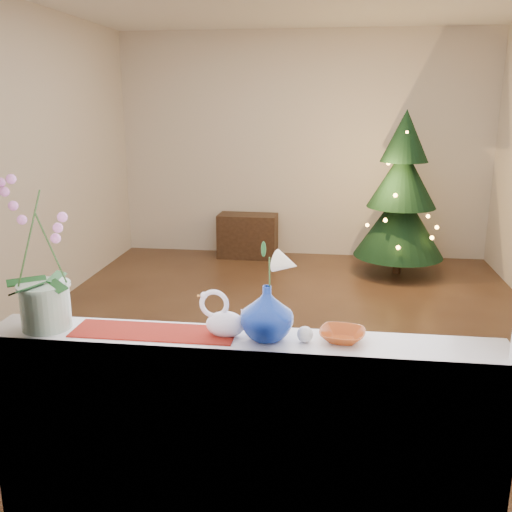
{
  "coord_description": "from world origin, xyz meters",
  "views": [
    {
      "loc": [
        0.35,
        -4.56,
        1.87
      ],
      "look_at": [
        -0.07,
        -1.4,
        1.01
      ],
      "focal_mm": 40.0,
      "sensor_mm": 36.0,
      "label": 1
    }
  ],
  "objects": [
    {
      "name": "ground",
      "position": [
        0.0,
        0.0,
        0.0
      ],
      "size": [
        5.0,
        5.0,
        0.0
      ],
      "primitive_type": "plane",
      "color": "#392417",
      "rests_on": "ground"
    },
    {
      "name": "wall_back",
      "position": [
        0.0,
        2.5,
        1.35
      ],
      "size": [
        4.5,
        0.1,
        2.7
      ],
      "primitive_type": "cube",
      "color": "beige",
      "rests_on": "ground"
    },
    {
      "name": "wall_front",
      "position": [
        0.0,
        -2.5,
        1.35
      ],
      "size": [
        4.5,
        0.1,
        2.7
      ],
      "primitive_type": "cube",
      "color": "beige",
      "rests_on": "ground"
    },
    {
      "name": "wall_left",
      "position": [
        -2.25,
        0.0,
        1.35
      ],
      "size": [
        0.1,
        5.0,
        2.7
      ],
      "primitive_type": "cube",
      "color": "beige",
      "rests_on": "ground"
    },
    {
      "name": "window_apron",
      "position": [
        0.0,
        -2.46,
        0.44
      ],
      "size": [
        2.2,
        0.08,
        0.88
      ],
      "primitive_type": "cube",
      "color": "white",
      "rests_on": "ground"
    },
    {
      "name": "windowsill",
      "position": [
        0.0,
        -2.37,
        0.9
      ],
      "size": [
        2.2,
        0.26,
        0.04
      ],
      "primitive_type": "cube",
      "color": "white",
      "rests_on": "window_apron"
    },
    {
      "name": "window_frame",
      "position": [
        0.0,
        -2.47,
        1.7
      ],
      "size": [
        2.22,
        0.06,
        1.6
      ],
      "primitive_type": null,
      "color": "white",
      "rests_on": "windowsill"
    },
    {
      "name": "runner",
      "position": [
        -0.38,
        -2.37,
        0.92
      ],
      "size": [
        0.7,
        0.2,
        0.01
      ],
      "primitive_type": "cube",
      "color": "maroon",
      "rests_on": "windowsill"
    },
    {
      "name": "orchid_pot",
      "position": [
        -0.86,
        -2.38,
        1.25
      ],
      "size": [
        0.29,
        0.29,
        0.66
      ],
      "primitive_type": null,
      "rotation": [
        0.0,
        0.0,
        0.34
      ],
      "color": "silver",
      "rests_on": "windowsill"
    },
    {
      "name": "swan",
      "position": [
        -0.07,
        -2.37,
        1.02
      ],
      "size": [
        0.25,
        0.17,
        0.19
      ],
      "primitive_type": null,
      "rotation": [
        0.0,
        0.0,
        -0.35
      ],
      "color": "white",
      "rests_on": "windowsill"
    },
    {
      "name": "blue_vase",
      "position": [
        0.11,
        -2.37,
        1.05
      ],
      "size": [
        0.28,
        0.28,
        0.26
      ],
      "primitive_type": "imported",
      "rotation": [
        0.0,
        0.0,
        -0.1
      ],
      "color": "navy",
      "rests_on": "windowsill"
    },
    {
      "name": "lily",
      "position": [
        0.11,
        -2.37,
        1.28
      ],
      "size": [
        0.15,
        0.08,
        0.2
      ],
      "primitive_type": null,
      "color": "white",
      "rests_on": "blue_vase"
    },
    {
      "name": "paperweight",
      "position": [
        0.27,
        -2.39,
        0.95
      ],
      "size": [
        0.08,
        0.08,
        0.07
      ],
      "primitive_type": "sphere",
      "rotation": [
        0.0,
        0.0,
        0.23
      ],
      "color": "silver",
      "rests_on": "windowsill"
    },
    {
      "name": "amber_dish",
      "position": [
        0.42,
        -2.35,
        0.94
      ],
      "size": [
        0.18,
        0.18,
        0.04
      ],
      "primitive_type": "imported",
      "rotation": [
        0.0,
        0.0,
        -0.15
      ],
      "color": "#9B3B11",
      "rests_on": "windowsill"
    },
    {
      "name": "xmas_tree",
      "position": [
        1.12,
        1.77,
        0.9
      ],
      "size": [
        1.13,
        1.13,
        1.8
      ],
      "primitive_type": null,
      "rotation": [
        0.0,
        0.0,
        0.17
      ],
      "color": "black",
      "rests_on": "ground"
    },
    {
      "name": "side_table",
      "position": [
        -0.65,
        2.25,
        0.27
      ],
      "size": [
        0.73,
        0.38,
        0.54
      ],
      "primitive_type": "cube",
      "rotation": [
        0.0,
        0.0,
        -0.03
      ],
      "color": "black",
      "rests_on": "ground"
    }
  ]
}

